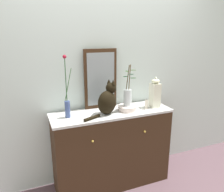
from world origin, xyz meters
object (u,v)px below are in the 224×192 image
at_px(mirror_leaning, 101,79).
at_px(vase_glass_clear, 128,96).
at_px(cat_sitting, 107,100).
at_px(vase_slim_green, 67,104).
at_px(jar_lidded_porcelain, 155,93).
at_px(candle_pillar, 146,104).
at_px(bowl_porcelain, 127,108).
at_px(sideboard, 112,148).

xyz_separation_m(mirror_leaning, vase_glass_clear, (0.24, -0.21, -0.17)).
relative_size(cat_sitting, vase_slim_green, 0.67).
bearing_deg(jar_lidded_porcelain, mirror_leaning, 159.58).
relative_size(mirror_leaning, cat_sitting, 1.59).
height_order(cat_sitting, vase_glass_clear, vase_glass_clear).
distance_m(jar_lidded_porcelain, candle_pillar, 0.16).
bearing_deg(cat_sitting, vase_glass_clear, 5.62).
bearing_deg(cat_sitting, vase_slim_green, 172.03).
height_order(mirror_leaning, cat_sitting, mirror_leaning).
bearing_deg(bowl_porcelain, vase_glass_clear, 27.76).
bearing_deg(jar_lidded_porcelain, vase_glass_clear, 178.17).
xyz_separation_m(cat_sitting, vase_glass_clear, (0.25, 0.02, 0.01)).
bearing_deg(vase_slim_green, candle_pillar, -3.47).
bearing_deg(candle_pillar, bowl_porcelain, 175.10).
bearing_deg(mirror_leaning, candle_pillar, -25.80).
bearing_deg(jar_lidded_porcelain, vase_slim_green, 177.49).
distance_m(bowl_porcelain, candle_pillar, 0.24).
bearing_deg(candle_pillar, vase_glass_clear, 174.81).
height_order(sideboard, vase_slim_green, vase_slim_green).
relative_size(sideboard, candle_pillar, 11.97).
height_order(mirror_leaning, vase_slim_green, mirror_leaning).
height_order(vase_slim_green, bowl_porcelain, vase_slim_green).
xyz_separation_m(bowl_porcelain, vase_glass_clear, (0.00, 0.00, 0.14)).
relative_size(bowl_porcelain, vase_glass_clear, 0.47).
bearing_deg(vase_slim_green, mirror_leaning, 22.44).
distance_m(vase_slim_green, vase_glass_clear, 0.67).
bearing_deg(sideboard, mirror_leaning, 108.13).
bearing_deg(vase_glass_clear, candle_pillar, -5.19).
bearing_deg(jar_lidded_porcelain, bowl_porcelain, 178.34).
height_order(jar_lidded_porcelain, candle_pillar, jar_lidded_porcelain).
xyz_separation_m(bowl_porcelain, jar_lidded_porcelain, (0.35, -0.01, 0.14)).
xyz_separation_m(mirror_leaning, jar_lidded_porcelain, (0.59, -0.22, -0.17)).
relative_size(sideboard, cat_sitting, 3.18).
xyz_separation_m(mirror_leaning, cat_sitting, (-0.01, -0.23, -0.19)).
bearing_deg(vase_slim_green, bowl_porcelain, -2.96).
distance_m(cat_sitting, vase_glass_clear, 0.25).
relative_size(mirror_leaning, vase_slim_green, 1.06).
bearing_deg(cat_sitting, candle_pillar, 0.43).
distance_m(cat_sitting, vase_slim_green, 0.42).
height_order(bowl_porcelain, jar_lidded_porcelain, jar_lidded_porcelain).
bearing_deg(vase_slim_green, cat_sitting, -7.97).
distance_m(sideboard, candle_pillar, 0.65).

